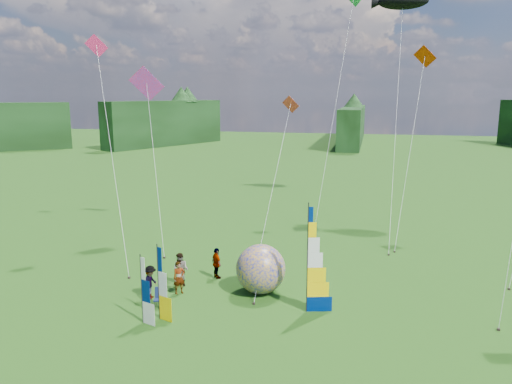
% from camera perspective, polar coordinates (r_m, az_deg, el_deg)
% --- Properties ---
extents(ground, '(220.00, 220.00, 0.00)m').
position_cam_1_polar(ground, '(20.64, 0.19, -17.46)').
color(ground, '#276514').
rests_on(ground, ground).
extents(treeline_ring, '(210.00, 210.00, 8.00)m').
position_cam_1_polar(treeline_ring, '(19.05, 0.20, -6.85)').
color(treeline_ring, '#214F22').
rests_on(treeline_ring, ground).
extents(feather_banner_main, '(1.32, 0.46, 4.97)m').
position_cam_1_polar(feather_banner_main, '(22.89, 5.89, -7.77)').
color(feather_banner_main, '#001A5E').
rests_on(feather_banner_main, ground).
extents(side_banner_left, '(0.92, 0.42, 3.37)m').
position_cam_1_polar(side_banner_left, '(22.76, -11.09, -10.19)').
color(side_banner_left, '#FFCE00').
rests_on(side_banner_left, ground).
extents(side_banner_far, '(0.89, 0.40, 3.03)m').
position_cam_1_polar(side_banner_far, '(22.60, -12.93, -10.88)').
color(side_banner_far, white).
rests_on(side_banner_far, ground).
extents(bol_inflatable, '(2.59, 2.59, 2.50)m').
position_cam_1_polar(bol_inflatable, '(25.31, 0.54, -8.79)').
color(bol_inflatable, '#15219A').
rests_on(bol_inflatable, ground).
extents(spectator_a, '(0.72, 0.71, 1.66)m').
position_cam_1_polar(spectator_a, '(25.64, -8.79, -9.66)').
color(spectator_a, '#66594C').
rests_on(spectator_a, ground).
extents(spectator_b, '(0.90, 0.52, 1.76)m').
position_cam_1_polar(spectator_b, '(26.59, -8.60, -8.77)').
color(spectator_b, '#66594C').
rests_on(spectator_b, ground).
extents(spectator_c, '(0.41, 1.08, 1.66)m').
position_cam_1_polar(spectator_c, '(25.33, -11.98, -10.05)').
color(spectator_c, '#66594C').
rests_on(spectator_c, ground).
extents(spectator_d, '(0.97, 1.02, 1.71)m').
position_cam_1_polar(spectator_d, '(27.40, -4.52, -8.13)').
color(spectator_d, '#66594C').
rests_on(spectator_d, ground).
extents(camp_chair, '(0.66, 0.66, 0.94)m').
position_cam_1_polar(camp_chair, '(24.36, -10.98, -11.80)').
color(camp_chair, '#0E193B').
rests_on(camp_chair, ground).
extents(kite_whale, '(5.88, 17.26, 19.10)m').
position_cam_1_polar(kite_whale, '(37.38, 15.86, 10.23)').
color(kite_whale, black).
rests_on(kite_whale, ground).
extents(kite_rainbow_delta, '(9.78, 11.14, 12.55)m').
position_cam_1_polar(kite_rainbow_delta, '(32.99, -11.54, 4.66)').
color(kite_rainbow_delta, '#FE0A23').
rests_on(kite_rainbow_delta, ground).
extents(small_kite_red, '(4.34, 11.14, 10.22)m').
position_cam_1_polar(small_kite_red, '(35.10, 2.37, 3.33)').
color(small_kite_red, red).
rests_on(small_kite_red, ground).
extents(small_kite_orange, '(6.54, 10.47, 13.83)m').
position_cam_1_polar(small_kite_orange, '(35.24, 17.31, 5.82)').
color(small_kite_orange, '#D83500').
rests_on(small_kite_orange, ground).
extents(small_kite_pink, '(9.67, 10.48, 14.06)m').
position_cam_1_polar(small_kite_pink, '(30.60, -16.24, 5.37)').
color(small_kite_pink, '#F7256D').
rests_on(small_kite_pink, ground).
extents(small_kite_green, '(8.63, 13.53, 19.31)m').
position_cam_1_polar(small_kite_green, '(40.34, 9.11, 10.70)').
color(small_kite_green, green).
rests_on(small_kite_green, ground).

